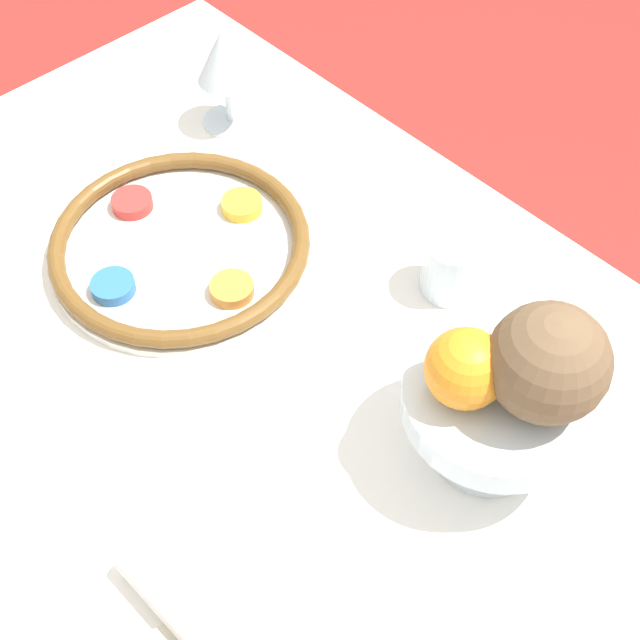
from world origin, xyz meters
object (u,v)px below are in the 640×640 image
seder_plate (180,245)px  cup_near (452,265)px  coconut (548,363)px  fruit_stand (496,405)px  orange_fruit (466,368)px  napkin_roll (194,619)px  wine_glass (224,59)px

seder_plate → cup_near: bearing=37.5°
coconut → cup_near: 0.25m
fruit_stand → coconut: bearing=31.9°
orange_fruit → cup_near: (-0.14, 0.16, -0.10)m
orange_fruit → coconut: bearing=41.5°
fruit_stand → napkin_roll: fruit_stand is taller
fruit_stand → orange_fruit: orange_fruit is taller
wine_glass → coconut: 0.59m
orange_fruit → coconut: size_ratio=0.68×
seder_plate → orange_fruit: orange_fruit is taller
wine_glass → cup_near: bearing=-0.8°
orange_fruit → cup_near: size_ratio=1.01×
coconut → wine_glass: bearing=168.3°
fruit_stand → coconut: (0.03, 0.02, 0.08)m
fruit_stand → cup_near: (-0.16, 0.13, -0.04)m
orange_fruit → fruit_stand: bearing=50.0°
seder_plate → cup_near: size_ratio=4.17×
coconut → cup_near: size_ratio=1.48×
orange_fruit → coconut: coconut is taller
seder_plate → wine_glass: (-0.14, 0.19, 0.08)m
napkin_roll → wine_glass: bearing=137.8°
orange_fruit → napkin_roll: bearing=-96.3°
wine_glass → napkin_roll: (0.49, -0.45, -0.08)m
orange_fruit → napkin_roll: 0.31m
wine_glass → cup_near: size_ratio=1.94×
seder_plate → fruit_stand: bearing=7.8°
wine_glass → napkin_roll: size_ratio=0.84×
wine_glass → napkin_roll: wine_glass is taller
fruit_stand → orange_fruit: size_ratio=2.41×
napkin_roll → fruit_stand: bearing=80.1°
fruit_stand → cup_near: 0.21m
orange_fruit → napkin_roll: orange_fruit is taller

